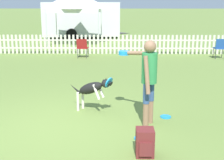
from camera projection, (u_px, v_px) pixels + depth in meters
ground_plane at (59, 129)px, 5.70m from camera, size 240.00×240.00×0.00m
handler_person at (148, 73)px, 5.69m from camera, size 0.75×0.97×1.59m
leaping_dog at (92, 88)px, 6.43m from camera, size 0.98×0.66×0.81m
frisbee_near_handler at (140, 138)px, 5.26m from camera, size 0.22×0.22×0.02m
frisbee_near_dog at (166, 117)px, 6.26m from camera, size 0.22×0.22×0.02m
backpack_on_grass at (145, 143)px, 4.65m from camera, size 0.27×0.30×0.42m
picket_fence at (94, 44)px, 13.94m from camera, size 17.46×0.04×0.85m
folding_chair_blue_left at (82, 47)px, 12.84m from camera, size 0.47×0.49×0.80m
folding_chair_center at (220, 47)px, 12.68m from camera, size 0.43×0.46×0.83m
canopy_tent_main at (75, 2)px, 16.47m from camera, size 2.66×2.66×2.85m
equipment_trailer at (81, 19)px, 20.36m from camera, size 5.74×2.80×2.27m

